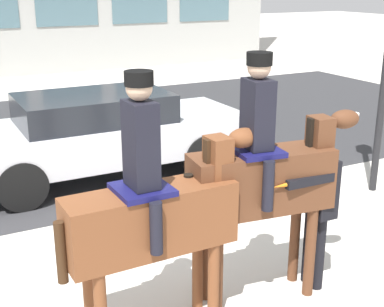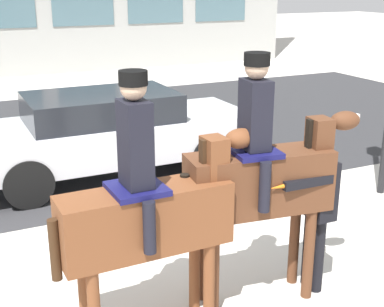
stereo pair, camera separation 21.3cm
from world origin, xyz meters
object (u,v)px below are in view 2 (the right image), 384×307
object	(u,v)px
mounted_horse_companion	(262,176)
pedestrian_bystander	(316,204)
street_car_near_lane	(108,132)
mounted_horse_lead	(150,210)

from	to	relation	value
mounted_horse_companion	pedestrian_bystander	world-z (taller)	mounted_horse_companion
mounted_horse_companion	street_car_near_lane	distance (m)	4.25
mounted_horse_companion	mounted_horse_lead	bearing A→B (deg)	-170.88
pedestrian_bystander	street_car_near_lane	bearing A→B (deg)	-76.64
mounted_horse_lead	mounted_horse_companion	size ratio (longest dim) A/B	0.97
mounted_horse_lead	mounted_horse_companion	world-z (taller)	mounted_horse_companion
mounted_horse_lead	pedestrian_bystander	size ratio (longest dim) A/B	1.49
mounted_horse_lead	pedestrian_bystander	bearing A→B (deg)	-2.65
mounted_horse_lead	street_car_near_lane	size ratio (longest dim) A/B	0.52
mounted_horse_companion	pedestrian_bystander	size ratio (longest dim) A/B	1.54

